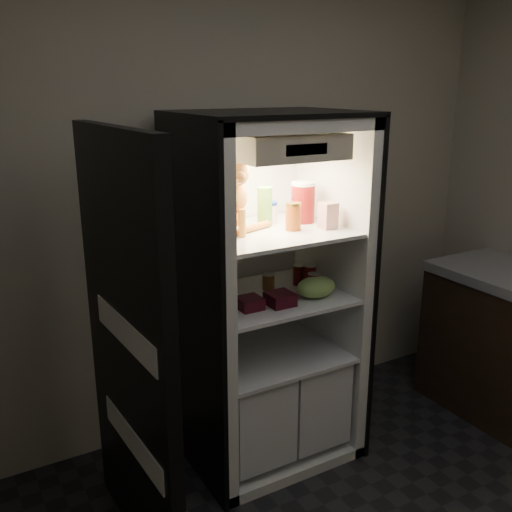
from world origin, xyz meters
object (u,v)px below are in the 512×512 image
(pepper_jar, at_px, (303,202))
(grape_bag, at_px, (316,287))
(mayo_tub, at_px, (270,212))
(tabby_cat, at_px, (227,201))
(refrigerator, at_px, (264,317))
(salsa_jar, at_px, (293,216))
(condiment_jar, at_px, (268,281))
(berry_box_right, at_px, (280,299))
(parmesan_shaker, at_px, (265,207))
(soda_can_a, at_px, (299,275))
(berry_box_left, at_px, (250,303))
(cream_carton, at_px, (328,216))
(soda_can_c, at_px, (314,284))
(soda_can_b, at_px, (309,277))

(pepper_jar, height_order, grape_bag, pepper_jar)
(grape_bag, bearing_deg, mayo_tub, 112.90)
(tabby_cat, bearing_deg, refrigerator, 4.80)
(salsa_jar, xyz_separation_m, grape_bag, (0.09, -0.09, -0.37))
(condiment_jar, bearing_deg, berry_box_right, -106.56)
(grape_bag, bearing_deg, tabby_cat, 152.01)
(parmesan_shaker, height_order, soda_can_a, parmesan_shaker)
(soda_can_a, distance_m, berry_box_left, 0.44)
(tabby_cat, distance_m, parmesan_shaker, 0.24)
(grape_bag, bearing_deg, soda_can_a, 82.65)
(tabby_cat, relative_size, condiment_jar, 4.55)
(salsa_jar, height_order, berry_box_left, salsa_jar)
(mayo_tub, relative_size, condiment_jar, 1.23)
(pepper_jar, height_order, condiment_jar, pepper_jar)
(cream_carton, xyz_separation_m, soda_can_a, (-0.05, 0.18, -0.36))
(soda_can_a, height_order, soda_can_c, soda_can_c)
(mayo_tub, distance_m, berry_box_right, 0.48)
(cream_carton, distance_m, condiment_jar, 0.48)
(soda_can_b, distance_m, condiment_jar, 0.22)
(soda_can_b, height_order, soda_can_c, soda_can_b)
(mayo_tub, xyz_separation_m, pepper_jar, (0.16, -0.07, 0.05))
(tabby_cat, distance_m, cream_carton, 0.52)
(parmesan_shaker, height_order, condiment_jar, parmesan_shaker)
(tabby_cat, bearing_deg, soda_can_b, -4.54)
(berry_box_right, bearing_deg, condiment_jar, 73.44)
(mayo_tub, bearing_deg, cream_carton, -52.06)
(condiment_jar, distance_m, berry_box_right, 0.23)
(mayo_tub, bearing_deg, salsa_jar, -83.19)
(soda_can_c, relative_size, berry_box_left, 1.00)
(soda_can_c, relative_size, grape_bag, 0.54)
(mayo_tub, xyz_separation_m, berry_box_left, (-0.26, -0.25, -0.38))
(salsa_jar, relative_size, pepper_jar, 0.65)
(salsa_jar, distance_m, condiment_jar, 0.40)
(tabby_cat, height_order, soda_can_c, tabby_cat)
(salsa_jar, height_order, cream_carton, salsa_jar)
(tabby_cat, bearing_deg, cream_carton, -14.70)
(berry_box_left, bearing_deg, tabby_cat, 96.49)
(tabby_cat, relative_size, berry_box_left, 3.64)
(pepper_jar, xyz_separation_m, berry_box_left, (-0.43, -0.18, -0.43))
(parmesan_shaker, bearing_deg, salsa_jar, -62.77)
(tabby_cat, xyz_separation_m, cream_carton, (0.48, -0.19, -0.09))
(soda_can_c, relative_size, condiment_jar, 1.25)
(tabby_cat, distance_m, soda_can_c, 0.63)
(grape_bag, bearing_deg, soda_can_b, 71.16)
(mayo_tub, distance_m, soda_can_c, 0.44)
(refrigerator, distance_m, grape_bag, 0.35)
(cream_carton, height_order, soda_can_a, cream_carton)
(salsa_jar, relative_size, berry_box_left, 1.22)
(pepper_jar, bearing_deg, grape_bag, -102.68)
(tabby_cat, xyz_separation_m, berry_box_right, (0.18, -0.22, -0.48))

